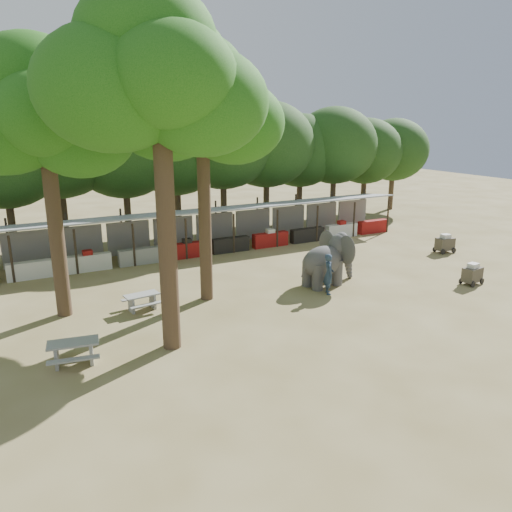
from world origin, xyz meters
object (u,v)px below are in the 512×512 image
yard_tree_center (153,77)px  picnic_table_near (74,350)px  elephant (329,259)px  cart_front (472,274)px  cart_back (445,243)px  handler (329,274)px  picnic_table_far (142,300)px  yard_tree_back (197,103)px  yard_tree_left (38,111)px

yard_tree_center → picnic_table_near: yard_tree_center is taller
elephant → cart_front: (6.27, -3.36, -0.73)m
yard_tree_center → cart_front: size_ratio=10.07×
picnic_table_near → cart_back: (22.23, 4.45, 0.03)m
handler → cart_back: (10.64, 2.72, -0.40)m
picnic_table_near → picnic_table_far: picnic_table_near is taller
yard_tree_center → yard_tree_back: yard_tree_center is taller
cart_front → elephant: bearing=142.7°
elephant → yard_tree_back: bearing=162.6°
yard_tree_left → picnic_table_far: bearing=-20.8°
picnic_table_near → cart_front: size_ratio=1.55×
yard_tree_center → cart_back: (19.05, 4.51, -8.65)m
handler → picnic_table_far: handler is taller
yard_tree_left → cart_front: size_ratio=9.21×
yard_tree_left → picnic_table_near: bearing=-92.1°
handler → cart_back: size_ratio=1.58×
elephant → picnic_table_far: elephant is taller
yard_tree_back → cart_front: 15.50m
elephant → cart_back: bearing=1.2°
yard_tree_back → elephant: 9.65m
yard_tree_center → cart_back: bearing=13.3°
yard_tree_left → elephant: bearing=-9.5°
elephant → picnic_table_far: size_ratio=2.14×
yard_tree_back → cart_back: bearing=1.8°
picnic_table_far → cart_front: 15.93m
handler → picnic_table_far: size_ratio=1.23×
cart_back → cart_front: bearing=-121.2°
handler → picnic_table_far: 8.52m
yard_tree_center → picnic_table_far: size_ratio=7.67×
yard_tree_left → picnic_table_far: 8.43m
yard_tree_center → elephant: size_ratio=3.59×
yard_tree_left → cart_front: yard_tree_left is taller
picnic_table_far → cart_front: (15.36, -4.21, 0.06)m
elephant → picnic_table_near: size_ratio=1.81×
cart_front → picnic_table_near: bearing=169.5°
yard_tree_back → handler: bearing=-22.2°
picnic_table_far → yard_tree_center: bearing=-98.7°
yard_tree_center → picnic_table_near: size_ratio=6.50×
yard_tree_left → elephant: size_ratio=3.28×
elephant → cart_back: elephant is taller
handler → picnic_table_near: bearing=122.8°
yard_tree_left → yard_tree_center: 5.92m
yard_tree_left → elephant: 14.22m
yard_tree_left → cart_front: (18.51, -5.41, -7.67)m
yard_tree_left → picnic_table_far: (3.15, -1.20, -7.73)m
handler → yard_tree_center: bearing=126.3°
yard_tree_left → picnic_table_near: size_ratio=5.95×
picnic_table_far → yard_tree_left: bearing=152.7°
yard_tree_left → yard_tree_center: (3.00, -5.00, 1.01)m
yard_tree_left → yard_tree_back: 6.09m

